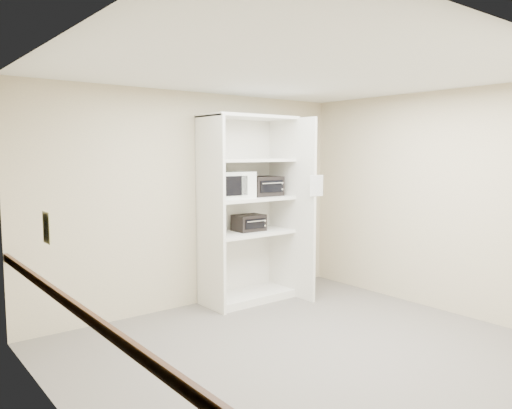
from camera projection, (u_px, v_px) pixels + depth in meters
floor at (304, 351)px, 4.91m from camera, size 4.50×4.00×0.01m
ceiling at (306, 71)px, 4.63m from camera, size 4.50×4.00×0.01m
wall_back at (195, 200)px, 6.33m from camera, size 4.50×0.02×2.70m
wall_left at (65, 241)px, 3.38m from camera, size 0.02×4.00×2.70m
wall_right at (437, 201)px, 6.16m from camera, size 0.02×4.00×2.70m
shelving_unit at (251, 215)px, 6.53m from camera, size 1.24×0.92×2.42m
microwave at (229, 185)px, 6.34m from camera, size 0.61×0.49×0.34m
toaster_oven_upper at (263, 186)px, 6.68m from camera, size 0.46×0.35×0.26m
toaster_oven_lower at (249, 223)px, 6.57m from camera, size 0.39×0.30×0.21m
paper_sign at (317, 186)px, 6.35m from camera, size 0.21×0.02×0.26m
chair_rail at (71, 305)px, 3.44m from camera, size 0.04×3.98×0.08m
wall_poster at (47, 228)px, 3.76m from camera, size 0.01×0.18×0.25m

